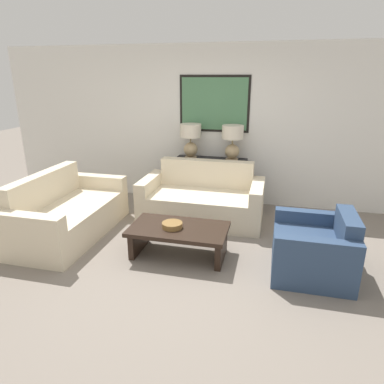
{
  "coord_description": "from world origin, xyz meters",
  "views": [
    {
      "loc": [
        1.03,
        -3.36,
        2.14
      ],
      "look_at": [
        -0.01,
        0.9,
        0.65
      ],
      "focal_mm": 32.0,
      "sensor_mm": 36.0,
      "label": 1
    }
  ],
  "objects_px": {
    "couch_by_back_wall": "(202,201)",
    "couch_by_side": "(67,215)",
    "table_lamp_right": "(233,139)",
    "coffee_table": "(179,234)",
    "decorative_bowl": "(172,225)",
    "armchair_near_back_wall": "(314,250)",
    "table_lamp_left": "(191,137)",
    "console_table": "(210,182)"
  },
  "relations": [
    {
      "from": "table_lamp_left",
      "to": "decorative_bowl",
      "type": "xyz_separation_m",
      "value": [
        0.24,
        -1.91,
        -0.74
      ]
    },
    {
      "from": "armchair_near_back_wall",
      "to": "couch_by_back_wall",
      "type": "bearing_deg",
      "value": 142.08
    },
    {
      "from": "table_lamp_left",
      "to": "couch_by_back_wall",
      "type": "distance_m",
      "value": 1.15
    },
    {
      "from": "couch_by_side",
      "to": "decorative_bowl",
      "type": "distance_m",
      "value": 1.64
    },
    {
      "from": "table_lamp_right",
      "to": "coffee_table",
      "type": "height_order",
      "value": "table_lamp_right"
    },
    {
      "from": "coffee_table",
      "to": "decorative_bowl",
      "type": "bearing_deg",
      "value": -155.73
    },
    {
      "from": "table_lamp_left",
      "to": "coffee_table",
      "type": "xyz_separation_m",
      "value": [
        0.31,
        -1.88,
        -0.88
      ]
    },
    {
      "from": "coffee_table",
      "to": "console_table",
      "type": "bearing_deg",
      "value": 88.84
    },
    {
      "from": "table_lamp_right",
      "to": "couch_by_back_wall",
      "type": "bearing_deg",
      "value": -117.64
    },
    {
      "from": "decorative_bowl",
      "to": "armchair_near_back_wall",
      "type": "xyz_separation_m",
      "value": [
        1.67,
        0.03,
        -0.14
      ]
    },
    {
      "from": "couch_by_back_wall",
      "to": "armchair_near_back_wall",
      "type": "distance_m",
      "value": 1.97
    },
    {
      "from": "decorative_bowl",
      "to": "couch_by_back_wall",
      "type": "bearing_deg",
      "value": 84.91
    },
    {
      "from": "table_lamp_right",
      "to": "console_table",
      "type": "bearing_deg",
      "value": 180.0
    },
    {
      "from": "table_lamp_right",
      "to": "decorative_bowl",
      "type": "height_order",
      "value": "table_lamp_right"
    },
    {
      "from": "table_lamp_left",
      "to": "console_table",
      "type": "bearing_deg",
      "value": 0.0
    },
    {
      "from": "couch_by_side",
      "to": "armchair_near_back_wall",
      "type": "relative_size",
      "value": 1.99
    },
    {
      "from": "couch_by_side",
      "to": "decorative_bowl",
      "type": "bearing_deg",
      "value": -8.71
    },
    {
      "from": "armchair_near_back_wall",
      "to": "decorative_bowl",
      "type": "bearing_deg",
      "value": -179.11
    },
    {
      "from": "console_table",
      "to": "table_lamp_right",
      "type": "relative_size",
      "value": 2.1
    },
    {
      "from": "console_table",
      "to": "armchair_near_back_wall",
      "type": "distance_m",
      "value": 2.45
    },
    {
      "from": "couch_by_back_wall",
      "to": "coffee_table",
      "type": "distance_m",
      "value": 1.21
    },
    {
      "from": "console_table",
      "to": "couch_by_back_wall",
      "type": "distance_m",
      "value": 0.68
    },
    {
      "from": "table_lamp_right",
      "to": "couch_by_back_wall",
      "type": "height_order",
      "value": "table_lamp_right"
    },
    {
      "from": "couch_by_back_wall",
      "to": "armchair_near_back_wall",
      "type": "bearing_deg",
      "value": -37.92
    },
    {
      "from": "console_table",
      "to": "decorative_bowl",
      "type": "relative_size",
      "value": 4.78
    },
    {
      "from": "table_lamp_right",
      "to": "coffee_table",
      "type": "distance_m",
      "value": 2.11
    },
    {
      "from": "coffee_table",
      "to": "armchair_near_back_wall",
      "type": "xyz_separation_m",
      "value": [
        1.59,
        -0.01,
        -0.01
      ]
    },
    {
      "from": "coffee_table",
      "to": "decorative_bowl",
      "type": "distance_m",
      "value": 0.15
    },
    {
      "from": "couch_by_back_wall",
      "to": "decorative_bowl",
      "type": "height_order",
      "value": "couch_by_back_wall"
    },
    {
      "from": "table_lamp_left",
      "to": "decorative_bowl",
      "type": "height_order",
      "value": "table_lamp_left"
    },
    {
      "from": "console_table",
      "to": "table_lamp_left",
      "type": "height_order",
      "value": "table_lamp_left"
    },
    {
      "from": "couch_by_back_wall",
      "to": "decorative_bowl",
      "type": "relative_size",
      "value": 7.37
    },
    {
      "from": "coffee_table",
      "to": "couch_by_back_wall",
      "type": "bearing_deg",
      "value": 88.19
    },
    {
      "from": "decorative_bowl",
      "to": "armchair_near_back_wall",
      "type": "bearing_deg",
      "value": 0.89
    },
    {
      "from": "coffee_table",
      "to": "couch_by_side",
      "type": "bearing_deg",
      "value": 172.75
    },
    {
      "from": "coffee_table",
      "to": "table_lamp_right",
      "type": "bearing_deg",
      "value": 78.26
    },
    {
      "from": "console_table",
      "to": "table_lamp_left",
      "type": "xyz_separation_m",
      "value": [
        -0.35,
        0.0,
        0.75
      ]
    },
    {
      "from": "table_lamp_left",
      "to": "decorative_bowl",
      "type": "relative_size",
      "value": 2.28
    },
    {
      "from": "console_table",
      "to": "table_lamp_right",
      "type": "distance_m",
      "value": 0.83
    },
    {
      "from": "couch_by_side",
      "to": "coffee_table",
      "type": "relative_size",
      "value": 1.54
    },
    {
      "from": "table_lamp_right",
      "to": "couch_by_back_wall",
      "type": "relative_size",
      "value": 0.31
    },
    {
      "from": "couch_by_back_wall",
      "to": "couch_by_side",
      "type": "xyz_separation_m",
      "value": [
        -1.73,
        -0.99,
        0.0
      ]
    }
  ]
}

